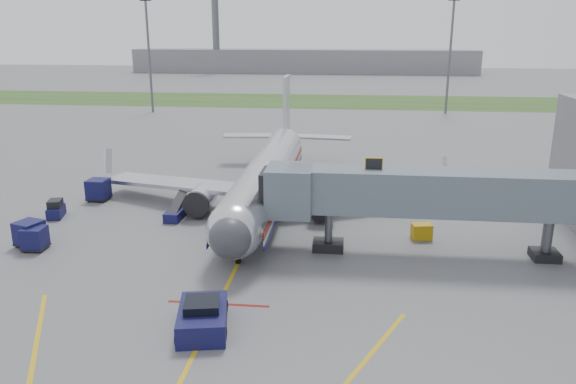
# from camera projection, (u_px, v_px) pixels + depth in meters

# --- Properties ---
(ground) EXTENTS (400.00, 400.00, 0.00)m
(ground) POSITION_uv_depth(u_px,v_px,m) (232.00, 275.00, 36.42)
(ground) COLOR #565659
(ground) RESTS_ON ground
(grass_strip) EXTENTS (300.00, 25.00, 0.01)m
(grass_strip) POSITION_uv_depth(u_px,v_px,m) (317.00, 101.00, 122.22)
(grass_strip) COLOR #2D4C1E
(grass_strip) RESTS_ON ground
(apron_markings) EXTENTS (21.52, 50.00, 0.01)m
(apron_markings) POSITION_uv_depth(u_px,v_px,m) (203.00, 334.00, 29.37)
(apron_markings) COLOR gold
(apron_markings) RESTS_ON ground
(airliner) EXTENTS (32.10, 35.67, 10.25)m
(airliner) POSITION_uv_depth(u_px,v_px,m) (267.00, 176.00, 50.21)
(airliner) COLOR silver
(airliner) RESTS_ON ground
(jet_bridge) EXTENTS (25.30, 4.00, 6.90)m
(jet_bridge) POSITION_uv_depth(u_px,v_px,m) (429.00, 194.00, 38.55)
(jet_bridge) COLOR slate
(jet_bridge) RESTS_ON ground
(light_mast_left) EXTENTS (2.00, 0.44, 20.40)m
(light_mast_left) POSITION_uv_depth(u_px,v_px,m) (149.00, 54.00, 103.31)
(light_mast_left) COLOR #595B60
(light_mast_left) RESTS_ON ground
(light_mast_right) EXTENTS (2.00, 0.44, 20.40)m
(light_mast_right) POSITION_uv_depth(u_px,v_px,m) (450.00, 54.00, 102.21)
(light_mast_right) COLOR #595B60
(light_mast_right) RESTS_ON ground
(distant_terminal) EXTENTS (120.00, 14.00, 8.00)m
(distant_terminal) POSITION_uv_depth(u_px,v_px,m) (303.00, 61.00, 198.43)
(distant_terminal) COLOR slate
(distant_terminal) RESTS_ON ground
(control_tower) EXTENTS (4.00, 4.00, 30.00)m
(control_tower) POSITION_uv_depth(u_px,v_px,m) (215.00, 22.00, 193.10)
(control_tower) COLOR #595B60
(control_tower) RESTS_ON ground
(pushback_tug) EXTENTS (3.24, 4.49, 1.70)m
(pushback_tug) POSITION_uv_depth(u_px,v_px,m) (203.00, 317.00, 29.66)
(pushback_tug) COLOR #0E0C36
(pushback_tug) RESTS_ON ground
(baggage_tug) EXTENTS (1.63, 2.39, 1.52)m
(baggage_tug) POSITION_uv_depth(u_px,v_px,m) (56.00, 209.00, 47.36)
(baggage_tug) COLOR #0E0C36
(baggage_tug) RESTS_ON ground
(baggage_cart_a) EXTENTS (1.63, 1.63, 1.68)m
(baggage_cart_a) POSITION_uv_depth(u_px,v_px,m) (35.00, 238.00, 40.35)
(baggage_cart_a) COLOR #0E0C36
(baggage_cart_a) RESTS_ON ground
(baggage_cart_b) EXTENTS (1.93, 1.93, 1.98)m
(baggage_cart_b) POSITION_uv_depth(u_px,v_px,m) (98.00, 190.00, 51.92)
(baggage_cart_b) COLOR #0E0C36
(baggage_cart_b) RESTS_ON ground
(baggage_cart_c) EXTENTS (2.20, 2.20, 1.88)m
(baggage_cart_c) POSITION_uv_depth(u_px,v_px,m) (29.00, 233.00, 41.05)
(baggage_cart_c) COLOR #0E0C36
(baggage_cart_c) RESTS_ON ground
(belt_loader) EXTENTS (1.33, 3.87, 1.88)m
(belt_loader) POSITION_uv_depth(u_px,v_px,m) (177.00, 213.00, 47.22)
(belt_loader) COLOR #0E0C36
(belt_loader) RESTS_ON ground
(ground_power_cart) EXTENTS (1.63, 1.23, 1.18)m
(ground_power_cart) POSITION_uv_depth(u_px,v_px,m) (422.00, 232.00, 42.50)
(ground_power_cart) COLOR #C5910B
(ground_power_cart) RESTS_ON ground
(ramp_worker) EXTENTS (0.72, 0.79, 1.80)m
(ramp_worker) POSITION_uv_depth(u_px,v_px,m) (214.00, 223.00, 43.51)
(ramp_worker) COLOR #9AD819
(ramp_worker) RESTS_ON ground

